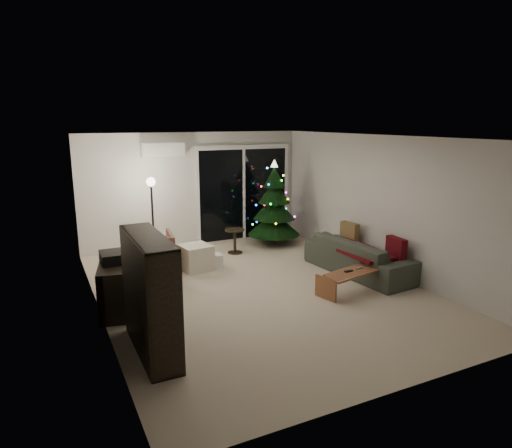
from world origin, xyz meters
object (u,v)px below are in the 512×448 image
at_px(armchair, 150,252).
at_px(bookshelf, 135,298).
at_px(coffee_table, 355,282).
at_px(sofa, 360,256).
at_px(media_cabinet, 116,286).
at_px(christmas_tree, 274,202).

bearing_deg(armchair, bookshelf, 80.87).
bearing_deg(coffee_table, sofa, 35.37).
distance_m(bookshelf, media_cabinet, 1.52).
height_order(armchair, christmas_tree, christmas_tree).
height_order(coffee_table, christmas_tree, christmas_tree).
distance_m(bookshelf, christmas_tree, 5.37).
bearing_deg(christmas_tree, bookshelf, -135.85).
distance_m(bookshelf, sofa, 4.49).
xyz_separation_m(media_cabinet, sofa, (4.30, -0.24, -0.05)).
distance_m(media_cabinet, christmas_tree, 4.50).
bearing_deg(coffee_table, armchair, 124.75).
distance_m(armchair, christmas_tree, 3.15).
bearing_deg(armchair, christmas_tree, -158.51).
bearing_deg(media_cabinet, sofa, 8.88).
relative_size(bookshelf, media_cabinet, 1.23).
bearing_deg(bookshelf, sofa, 27.33).
xyz_separation_m(bookshelf, coffee_table, (3.60, 0.46, -0.53)).
relative_size(coffee_table, christmas_tree, 0.64).
relative_size(media_cabinet, christmas_tree, 0.62).
xyz_separation_m(armchair, sofa, (3.45, -1.72, -0.06)).
xyz_separation_m(sofa, christmas_tree, (-0.45, 2.50, 0.63)).
bearing_deg(christmas_tree, sofa, -79.74).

